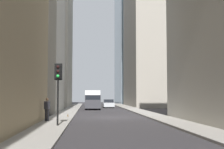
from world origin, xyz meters
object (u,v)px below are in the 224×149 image
object	(u,v)px
delivery_truck	(93,100)
pedestrian	(47,108)
traffic_light_foreground	(58,80)
sedan_silver	(108,104)
discarded_bottle	(68,116)

from	to	relation	value
delivery_truck	pedestrian	distance (m)	23.20
delivery_truck	traffic_light_foreground	world-z (taller)	traffic_light_foreground
sedan_silver	discarded_bottle	world-z (taller)	sedan_silver
traffic_light_foreground	discarded_bottle	distance (m)	8.60
delivery_truck	discarded_bottle	bearing A→B (deg)	172.18
discarded_bottle	traffic_light_foreground	bearing A→B (deg)	179.08
sedan_silver	discarded_bottle	size ratio (longest dim) A/B	15.93
discarded_bottle	pedestrian	bearing A→B (deg)	165.18
traffic_light_foreground	pedestrian	xyz separation A→B (m)	(3.35, 1.13, -2.01)
pedestrian	sedan_silver	bearing A→B (deg)	-12.79
sedan_silver	traffic_light_foreground	distance (m)	32.77
traffic_light_foreground	pedestrian	size ratio (longest dim) A/B	2.31
sedan_silver	delivery_truck	bearing A→B (deg)	154.87
pedestrian	delivery_truck	bearing A→B (deg)	-9.30
delivery_truck	pedestrian	xyz separation A→B (m)	(-22.90, 3.75, -0.36)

